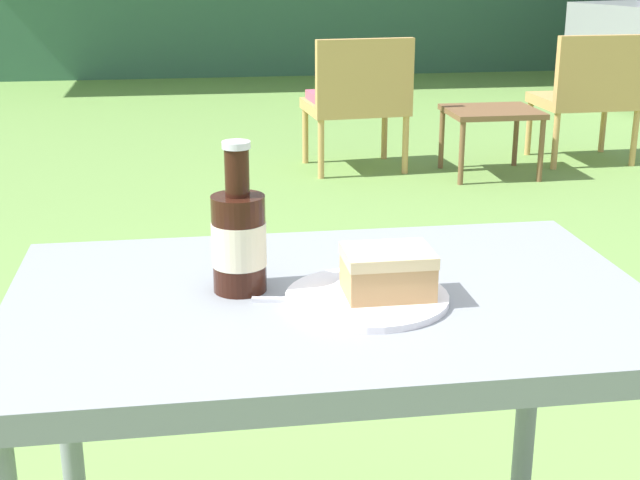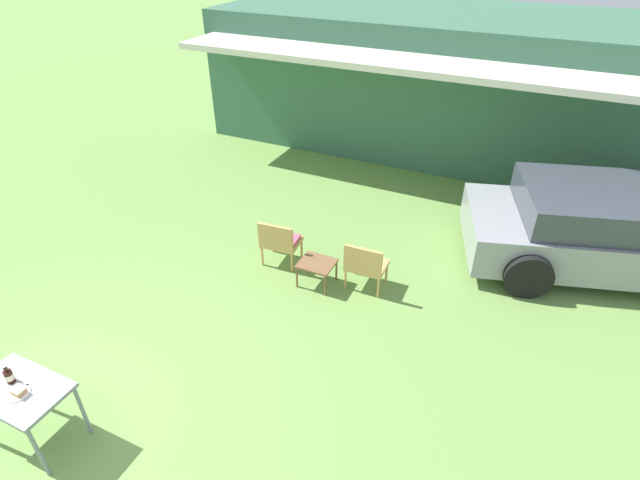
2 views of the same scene
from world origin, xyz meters
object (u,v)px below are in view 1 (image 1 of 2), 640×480
object	(u,v)px
cake_on_plate	(379,282)
cola_bottle_near	(239,238)
wicker_chair_cushioned	(357,97)
garden_side_table	(492,117)
patio_table	(330,344)
wicker_chair_plain	(590,91)

from	to	relation	value
cake_on_plate	cola_bottle_near	world-z (taller)	cola_bottle_near
wicker_chair_cushioned	cake_on_plate	distance (m)	3.88
garden_side_table	patio_table	world-z (taller)	patio_table
wicker_chair_cushioned	wicker_chair_plain	distance (m)	1.39
cake_on_plate	garden_side_table	bearing A→B (deg)	68.32
wicker_chair_plain	cola_bottle_near	world-z (taller)	cola_bottle_near
wicker_chair_cushioned	patio_table	world-z (taller)	wicker_chair_cushioned
wicker_chair_plain	patio_table	xyz separation A→B (m)	(-2.16, -3.75, 0.23)
garden_side_table	cola_bottle_near	world-z (taller)	cola_bottle_near
patio_table	cola_bottle_near	distance (m)	0.21
wicker_chair_cushioned	patio_table	xyz separation A→B (m)	(-0.77, -3.77, 0.23)
cola_bottle_near	wicker_chair_plain	bearing A→B (deg)	58.40
wicker_chair_plain	cake_on_plate	world-z (taller)	cake_on_plate
wicker_chair_cushioned	wicker_chair_plain	world-z (taller)	same
wicker_chair_plain	patio_table	size ratio (longest dim) A/B	0.81
wicker_chair_cushioned	cola_bottle_near	distance (m)	3.86
wicker_chair_cushioned	garden_side_table	distance (m)	0.76
cola_bottle_near	cake_on_plate	bearing A→B (deg)	-20.18
cola_bottle_near	patio_table	bearing A→B (deg)	-14.74
patio_table	garden_side_table	bearing A→B (deg)	67.22
garden_side_table	cake_on_plate	size ratio (longest dim) A/B	2.14
wicker_chair_plain	garden_side_table	size ratio (longest dim) A/B	1.52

